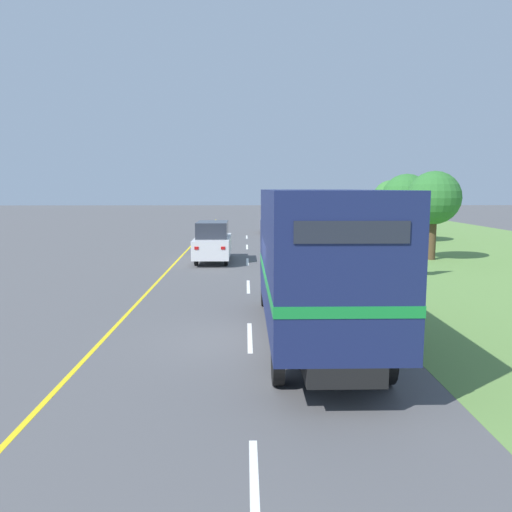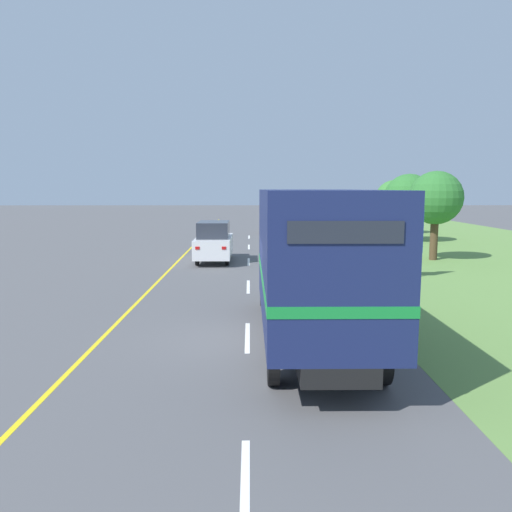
{
  "view_description": "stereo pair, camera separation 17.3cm",
  "coord_description": "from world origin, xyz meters",
  "px_view_note": "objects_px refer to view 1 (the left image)",
  "views": [
    {
      "loc": [
        -0.11,
        -12.16,
        3.78
      ],
      "look_at": [
        0.3,
        6.81,
        1.2
      ],
      "focal_mm": 35.0,
      "sensor_mm": 36.0,
      "label": 1
    },
    {
      "loc": [
        0.07,
        -12.16,
        3.78
      ],
      "look_at": [
        0.3,
        6.81,
        1.2
      ],
      "focal_mm": 35.0,
      "sensor_mm": 36.0,
      "label": 2
    }
  ],
  "objects_px": {
    "lead_car_white": "(213,242)",
    "highway_sign": "(396,236)",
    "lead_car_grey_ahead": "(271,222)",
    "roadside_tree_near": "(434,198)",
    "roadside_tree_mid": "(406,199)",
    "roadside_tree_far": "(391,199)",
    "horse_trailer_truck": "(315,260)"
  },
  "relations": [
    {
      "from": "lead_car_white",
      "to": "roadside_tree_far",
      "type": "relative_size",
      "value": 1.02
    },
    {
      "from": "horse_trailer_truck",
      "to": "roadside_tree_mid",
      "type": "height_order",
      "value": "roadside_tree_mid"
    },
    {
      "from": "roadside_tree_mid",
      "to": "lead_car_grey_ahead",
      "type": "bearing_deg",
      "value": 142.67
    },
    {
      "from": "highway_sign",
      "to": "horse_trailer_truck",
      "type": "bearing_deg",
      "value": -117.55
    },
    {
      "from": "horse_trailer_truck",
      "to": "lead_car_grey_ahead",
      "type": "distance_m",
      "value": 30.61
    },
    {
      "from": "horse_trailer_truck",
      "to": "highway_sign",
      "type": "relative_size",
      "value": 3.06
    },
    {
      "from": "lead_car_grey_ahead",
      "to": "roadside_tree_near",
      "type": "distance_m",
      "value": 18.15
    },
    {
      "from": "roadside_tree_near",
      "to": "lead_car_white",
      "type": "bearing_deg",
      "value": -177.83
    },
    {
      "from": "roadside_tree_mid",
      "to": "roadside_tree_far",
      "type": "bearing_deg",
      "value": 83.25
    },
    {
      "from": "highway_sign",
      "to": "lead_car_white",
      "type": "bearing_deg",
      "value": 148.46
    },
    {
      "from": "lead_car_grey_ahead",
      "to": "roadside_tree_near",
      "type": "height_order",
      "value": "roadside_tree_near"
    },
    {
      "from": "roadside_tree_near",
      "to": "roadside_tree_mid",
      "type": "height_order",
      "value": "roadside_tree_mid"
    },
    {
      "from": "horse_trailer_truck",
      "to": "roadside_tree_near",
      "type": "height_order",
      "value": "roadside_tree_near"
    },
    {
      "from": "roadside_tree_mid",
      "to": "lead_car_white",
      "type": "bearing_deg",
      "value": -143.71
    },
    {
      "from": "roadside_tree_near",
      "to": "horse_trailer_truck",
      "type": "bearing_deg",
      "value": -119.94
    },
    {
      "from": "lead_car_grey_ahead",
      "to": "highway_sign",
      "type": "distance_m",
      "value": 22.04
    },
    {
      "from": "lead_car_grey_ahead",
      "to": "roadside_tree_mid",
      "type": "bearing_deg",
      "value": -37.33
    },
    {
      "from": "horse_trailer_truck",
      "to": "lead_car_grey_ahead",
      "type": "height_order",
      "value": "horse_trailer_truck"
    },
    {
      "from": "lead_car_grey_ahead",
      "to": "roadside_tree_far",
      "type": "distance_m",
      "value": 10.21
    },
    {
      "from": "lead_car_white",
      "to": "lead_car_grey_ahead",
      "type": "relative_size",
      "value": 1.12
    },
    {
      "from": "lead_car_grey_ahead",
      "to": "roadside_tree_mid",
      "type": "height_order",
      "value": "roadside_tree_mid"
    },
    {
      "from": "horse_trailer_truck",
      "to": "roadside_tree_mid",
      "type": "relative_size",
      "value": 1.84
    },
    {
      "from": "roadside_tree_near",
      "to": "roadside_tree_mid",
      "type": "xyz_separation_m",
      "value": [
        1.51,
        9.2,
        -0.22
      ]
    },
    {
      "from": "roadside_tree_near",
      "to": "roadside_tree_far",
      "type": "distance_m",
      "value": 15.6
    },
    {
      "from": "horse_trailer_truck",
      "to": "roadside_tree_mid",
      "type": "distance_m",
      "value": 25.5
    },
    {
      "from": "highway_sign",
      "to": "roadside_tree_mid",
      "type": "xyz_separation_m",
      "value": [
        5.09,
        14.58,
        1.25
      ]
    },
    {
      "from": "lead_car_white",
      "to": "horse_trailer_truck",
      "type": "bearing_deg",
      "value": -76.38
    },
    {
      "from": "lead_car_grey_ahead",
      "to": "roadside_tree_near",
      "type": "xyz_separation_m",
      "value": [
        7.73,
        -16.25,
        2.34
      ]
    },
    {
      "from": "lead_car_white",
      "to": "lead_car_grey_ahead",
      "type": "bearing_deg",
      "value": 76.89
    },
    {
      "from": "lead_car_grey_ahead",
      "to": "roadside_tree_near",
      "type": "bearing_deg",
      "value": -64.56
    },
    {
      "from": "highway_sign",
      "to": "roadside_tree_mid",
      "type": "relative_size",
      "value": 0.6
    },
    {
      "from": "lead_car_white",
      "to": "highway_sign",
      "type": "distance_m",
      "value": 9.46
    }
  ]
}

